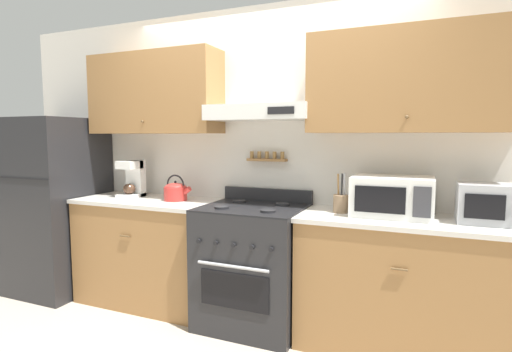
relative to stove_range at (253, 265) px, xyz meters
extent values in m
plane|color=#B2A38E|center=(0.00, -0.27, -0.47)|extent=(16.00, 16.00, 0.00)
cube|color=silver|center=(0.00, 0.38, 0.80)|extent=(5.20, 0.08, 2.55)
cube|color=olive|center=(-1.02, 0.17, 1.38)|extent=(1.23, 0.33, 0.70)
sphere|color=brown|center=(-1.02, 0.00, 1.13)|extent=(0.02, 0.02, 0.02)
cube|color=olive|center=(1.09, 0.17, 1.38)|extent=(1.37, 0.33, 0.70)
sphere|color=brown|center=(1.09, 0.00, 1.13)|extent=(0.02, 0.02, 0.02)
cube|color=silver|center=(0.00, 0.15, 1.19)|extent=(0.84, 0.37, 0.12)
cube|color=black|center=(0.24, -0.04, 1.19)|extent=(0.20, 0.01, 0.05)
cube|color=olive|center=(0.00, 0.30, 0.81)|extent=(0.34, 0.07, 0.02)
cylinder|color=olive|center=(-0.14, 0.30, 0.85)|extent=(0.03, 0.03, 0.06)
cylinder|color=olive|center=(-0.07, 0.30, 0.85)|extent=(0.03, 0.03, 0.06)
cylinder|color=olive|center=(0.00, 0.30, 0.85)|extent=(0.03, 0.03, 0.06)
cylinder|color=olive|center=(0.07, 0.30, 0.85)|extent=(0.03, 0.03, 0.06)
cylinder|color=olive|center=(0.14, 0.30, 0.85)|extent=(0.03, 0.03, 0.06)
cube|color=olive|center=(-1.02, 0.04, -0.02)|extent=(1.23, 0.59, 0.90)
cube|color=silver|center=(-1.02, 0.04, 0.44)|extent=(1.26, 0.61, 0.03)
cylinder|color=brown|center=(-1.02, -0.26, 0.20)|extent=(0.10, 0.01, 0.01)
cube|color=olive|center=(1.09, 0.04, -0.02)|extent=(1.37, 0.59, 0.90)
cube|color=silver|center=(1.09, 0.04, 0.44)|extent=(1.39, 0.61, 0.03)
cylinder|color=brown|center=(1.09, -0.26, 0.20)|extent=(0.10, 0.01, 0.01)
cube|color=#232326|center=(0.00, 0.00, -0.01)|extent=(0.78, 0.66, 0.93)
cube|color=black|center=(0.00, -0.34, -0.08)|extent=(0.53, 0.01, 0.26)
cylinder|color=#ADAFB5|center=(0.00, -0.36, 0.10)|extent=(0.55, 0.02, 0.02)
cube|color=black|center=(0.00, 0.00, 0.46)|extent=(0.78, 0.66, 0.01)
cylinder|color=#232326|center=(-0.19, -0.16, 0.47)|extent=(0.11, 0.11, 0.02)
cylinder|color=#232326|center=(0.19, -0.16, 0.47)|extent=(0.11, 0.11, 0.02)
cylinder|color=#232326|center=(-0.19, 0.16, 0.47)|extent=(0.11, 0.11, 0.02)
cylinder|color=#232326|center=(0.19, 0.16, 0.47)|extent=(0.11, 0.11, 0.02)
cylinder|color=black|center=(-0.28, -0.34, 0.25)|extent=(0.03, 0.02, 0.03)
cylinder|color=black|center=(-0.14, -0.34, 0.25)|extent=(0.03, 0.02, 0.03)
cylinder|color=black|center=(0.00, -0.34, 0.25)|extent=(0.03, 0.02, 0.03)
cylinder|color=black|center=(0.14, -0.34, 0.25)|extent=(0.03, 0.02, 0.03)
cylinder|color=black|center=(0.28, -0.34, 0.25)|extent=(0.03, 0.02, 0.03)
cube|color=#232326|center=(0.00, 0.31, 0.52)|extent=(0.78, 0.04, 0.11)
cube|color=#232326|center=(-2.07, -0.05, 0.35)|extent=(0.82, 0.75, 1.65)
cube|color=black|center=(-2.07, -0.42, 0.65)|extent=(0.82, 0.01, 0.01)
cylinder|color=red|center=(-0.76, 0.08, 0.51)|extent=(0.20, 0.20, 0.12)
ellipsoid|color=red|center=(-0.76, 0.08, 0.57)|extent=(0.18, 0.18, 0.07)
sphere|color=black|center=(-0.76, 0.08, 0.62)|extent=(0.02, 0.02, 0.02)
cylinder|color=red|center=(-0.66, 0.08, 0.53)|extent=(0.12, 0.04, 0.10)
torus|color=black|center=(-0.76, 0.08, 0.59)|extent=(0.17, 0.01, 0.17)
cube|color=white|center=(-1.24, 0.08, 0.47)|extent=(0.17, 0.22, 0.03)
cube|color=white|center=(-1.24, 0.15, 0.62)|extent=(0.17, 0.08, 0.33)
cube|color=white|center=(-1.24, 0.07, 0.75)|extent=(0.17, 0.18, 0.07)
ellipsoid|color=#4C3323|center=(-1.24, 0.06, 0.53)|extent=(0.11, 0.11, 0.10)
cube|color=white|center=(1.01, 0.10, 0.59)|extent=(0.53, 0.38, 0.27)
cube|color=black|center=(0.95, -0.10, 0.59)|extent=(0.32, 0.01, 0.17)
cube|color=#38383D|center=(1.20, -0.10, 0.59)|extent=(0.11, 0.01, 0.20)
cylinder|color=#8E7051|center=(0.66, 0.08, 0.52)|extent=(0.11, 0.11, 0.13)
cylinder|color=olive|center=(0.64, 0.07, 0.66)|extent=(0.01, 0.05, 0.16)
cylinder|color=#28282B|center=(0.67, 0.08, 0.66)|extent=(0.01, 0.04, 0.16)
cylinder|color=#B2B2B7|center=(0.68, 0.09, 0.66)|extent=(0.01, 0.03, 0.16)
cube|color=#ADAFB5|center=(1.58, 0.08, 0.58)|extent=(0.34, 0.27, 0.25)
cube|color=black|center=(1.55, -0.06, 0.58)|extent=(0.22, 0.01, 0.15)
camera|label=1|loc=(1.20, -2.79, 1.00)|focal=28.00mm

